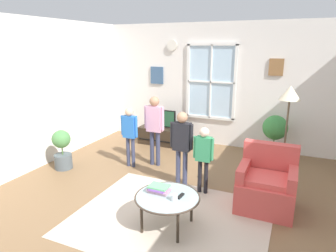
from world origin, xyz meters
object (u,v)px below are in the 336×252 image
object	(u,v)px
person_blue_shirt	(130,130)
person_green_shirt	(204,153)
television	(163,119)
potted_plant_corner	(62,149)
potted_plant_by_window	(275,130)
tv_stand	(163,136)
person_black_shirt	(182,141)
remote_near_books	(181,196)
armchair	(267,185)
coffee_table	(167,198)
person_pink_shirt	(155,123)
floor_lamp	(289,103)
book_stack	(159,189)
cup	(174,197)

from	to	relation	value
person_blue_shirt	person_green_shirt	distance (m)	1.61
television	potted_plant_corner	world-z (taller)	television
potted_plant_by_window	person_green_shirt	bearing A→B (deg)	-113.20
tv_stand	person_green_shirt	world-z (taller)	person_green_shirt
tv_stand	television	xyz separation A→B (m)	(0.00, -0.00, 0.41)
person_black_shirt	potted_plant_corner	size ratio (longest dim) A/B	1.69
person_green_shirt	remote_near_books	bearing A→B (deg)	-88.79
armchair	person_green_shirt	size ratio (longest dim) A/B	0.83
tv_stand	coffee_table	distance (m)	3.27
television	person_black_shirt	size ratio (longest dim) A/B	0.48
remote_near_books	potted_plant_by_window	xyz separation A→B (m)	(0.84, 3.00, 0.14)
person_black_shirt	person_pink_shirt	bearing A→B (deg)	140.71
coffee_table	floor_lamp	size ratio (longest dim) A/B	0.50
armchair	person_black_shirt	world-z (taller)	person_black_shirt
book_stack	person_green_shirt	world-z (taller)	person_green_shirt
remote_near_books	person_green_shirt	xyz separation A→B (m)	(-0.02, 0.99, 0.22)
coffee_table	book_stack	size ratio (longest dim) A/B	2.93
floor_lamp	television	bearing A→B (deg)	156.20
book_stack	potted_plant_by_window	xyz separation A→B (m)	(1.13, 3.01, 0.10)
cup	floor_lamp	world-z (taller)	floor_lamp
television	coffee_table	bearing A→B (deg)	-64.35
person_blue_shirt	potted_plant_corner	size ratio (longest dim) A/B	1.54
tv_stand	book_stack	bearing A→B (deg)	-66.24
potted_plant_corner	person_green_shirt	bearing A→B (deg)	3.03
potted_plant_corner	book_stack	bearing A→B (deg)	-19.80
person_pink_shirt	armchair	bearing A→B (deg)	-19.15
remote_near_books	potted_plant_corner	bearing A→B (deg)	162.40
floor_lamp	remote_near_books	bearing A→B (deg)	-122.14
remote_near_books	floor_lamp	size ratio (longest dim) A/B	0.09
person_green_shirt	potted_plant_by_window	distance (m)	2.19
cup	potted_plant_corner	size ratio (longest dim) A/B	0.12
book_stack	person_pink_shirt	world-z (taller)	person_pink_shirt
television	remote_near_books	xyz separation A→B (m)	(1.56, -2.88, -0.17)
remote_near_books	person_blue_shirt	bearing A→B (deg)	137.58
book_stack	potted_plant_by_window	size ratio (longest dim) A/B	0.32
coffee_table	person_black_shirt	distance (m)	1.18
person_pink_shirt	potted_plant_corner	world-z (taller)	person_pink_shirt
remote_near_books	potted_plant_corner	distance (m)	2.80
tv_stand	person_black_shirt	xyz separation A→B (m)	(1.17, -1.84, 0.59)
television	person_black_shirt	world-z (taller)	person_black_shirt
person_pink_shirt	remote_near_books	bearing A→B (deg)	-54.90
book_stack	person_pink_shirt	distance (m)	1.95
person_pink_shirt	floor_lamp	bearing A→B (deg)	0.66
person_blue_shirt	person_black_shirt	size ratio (longest dim) A/B	0.91
person_pink_shirt	potted_plant_corner	size ratio (longest dim) A/B	1.80
person_green_shirt	tv_stand	bearing A→B (deg)	129.17
remote_near_books	person_black_shirt	bearing A→B (deg)	110.69
armchair	potted_plant_by_window	bearing A→B (deg)	92.18
tv_stand	potted_plant_corner	xyz separation A→B (m)	(-1.11, -2.03, 0.19)
cup	tv_stand	bearing A→B (deg)	117.01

